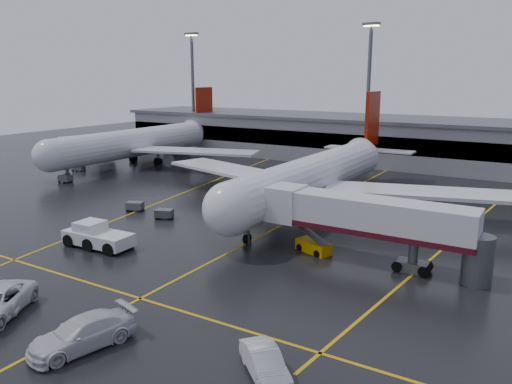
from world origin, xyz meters
The scene contains 20 objects.
ground centered at (0.00, 0.00, 0.00)m, with size 220.00×220.00×0.00m, color black.
apron_line_centre centered at (0.00, 0.00, 0.01)m, with size 0.25×90.00×0.02m, color gold.
apron_line_stop centered at (0.00, -22.00, 0.01)m, with size 60.00×0.25×0.02m, color gold.
apron_line_left centered at (-20.00, 10.00, 0.01)m, with size 0.25×70.00×0.02m, color gold.
apron_line_right centered at (18.00, 10.00, 0.01)m, with size 0.25×70.00×0.02m, color gold.
terminal centered at (0.00, 47.93, 4.32)m, with size 122.00×19.00×8.60m.
light_mast_left centered at (-45.00, 42.00, 14.47)m, with size 3.00×1.20×25.45m.
light_mast_mid centered at (-5.00, 42.00, 14.47)m, with size 3.00×1.20×25.45m.
main_airliner centered at (0.00, 9.70, 4.21)m, with size 48.80×45.60×14.10m.
second_airliner centered at (-42.00, 21.70, 4.21)m, with size 48.80×45.60×14.10m.
jet_bridge centered at (11.87, -6.00, 3.93)m, with size 19.90×3.40×6.05m.
pushback_tractor centered at (-11.94, -15.49, 1.01)m, with size 7.21×3.33×2.53m.
belt_loader centered at (6.77, -5.98, 0.55)m, with size 3.80×2.61×2.22m.
service_van_b centered at (1.93, -28.91, 0.95)m, with size 2.67×6.57×1.91m, color silver.
service_van_c centered at (12.97, -25.73, 0.79)m, with size 1.67×4.80×1.58m, color silver.
baggage_cart_a centered at (-13.02, -4.55, 0.63)m, with size 2.35×1.97×1.12m.
baggage_cart_b centered at (-18.47, -3.75, 0.63)m, with size 2.35×1.99×1.12m.
baggage_cart_c centered at (-11.77, 6.91, 0.63)m, with size 2.25×1.74×1.12m.
baggage_cart_d centered at (-46.28, 10.76, 0.63)m, with size 2.31×1.86×1.12m.
baggage_cart_e centered at (-40.19, 3.17, 0.63)m, with size 2.15×1.55×1.12m.
Camera 1 is at (25.37, -47.11, 16.19)m, focal length 35.11 mm.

